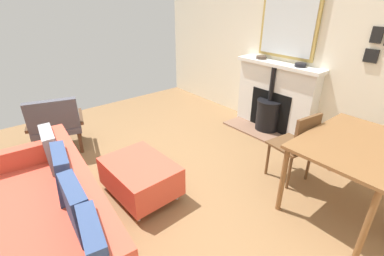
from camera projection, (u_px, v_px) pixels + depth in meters
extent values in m
cube|color=olive|center=(135.00, 185.00, 3.14)|extent=(5.20, 5.24, 0.01)
cube|color=silver|center=(285.00, 39.00, 4.02)|extent=(0.12, 5.24, 2.74)
cube|color=brown|center=(259.00, 132.00, 4.30)|extent=(0.38, 1.21, 0.03)
cube|color=silver|center=(275.00, 99.00, 4.25)|extent=(0.21, 1.28, 1.01)
cube|color=black|center=(270.00, 110.00, 4.28)|extent=(0.06, 0.68, 0.60)
cylinder|color=black|center=(268.00, 115.00, 4.29)|extent=(0.36, 0.36, 0.45)
cylinder|color=black|center=(270.00, 101.00, 4.19)|extent=(0.38, 0.38, 0.02)
cylinder|color=black|center=(272.00, 84.00, 4.07)|extent=(0.07, 0.07, 0.51)
cube|color=silver|center=(279.00, 64.00, 4.01)|extent=(0.26, 1.36, 0.05)
cube|color=tan|center=(289.00, 20.00, 3.81)|extent=(0.04, 0.89, 1.02)
cube|color=silver|center=(288.00, 20.00, 3.80)|extent=(0.01, 0.81, 0.94)
cylinder|color=#47382D|center=(261.00, 57.00, 4.22)|extent=(0.15, 0.15, 0.04)
torus|color=#47382D|center=(261.00, 56.00, 4.21)|extent=(0.15, 0.15, 0.01)
cylinder|color=black|center=(300.00, 65.00, 3.76)|extent=(0.15, 0.15, 0.05)
torus|color=black|center=(301.00, 64.00, 3.75)|extent=(0.15, 0.15, 0.01)
cylinder|color=#B2B2B7|center=(68.00, 187.00, 3.03)|extent=(0.04, 0.04, 0.10)
cube|color=#D14C38|center=(37.00, 237.00, 2.15)|extent=(1.08, 1.98, 0.31)
cube|color=#D14C38|center=(82.00, 186.00, 2.22)|extent=(0.31, 1.91, 0.33)
cube|color=#D14C38|center=(17.00, 158.00, 2.71)|extent=(0.88, 0.20, 0.20)
cube|color=#99999E|center=(51.00, 150.00, 2.70)|extent=(0.18, 0.41, 0.41)
cube|color=#334775|center=(62.00, 174.00, 2.32)|extent=(0.21, 0.44, 0.42)
cube|color=#334775|center=(77.00, 209.00, 1.95)|extent=(0.15, 0.42, 0.41)
cube|color=#334775|center=(95.00, 250.00, 1.64)|extent=(0.19, 0.42, 0.41)
cylinder|color=#B2B2B7|center=(109.00, 186.00, 3.05)|extent=(0.03, 0.03, 0.09)
cylinder|color=#B2B2B7|center=(139.00, 217.00, 2.63)|extent=(0.03, 0.03, 0.09)
cylinder|color=#B2B2B7|center=(144.00, 170.00, 3.33)|extent=(0.03, 0.03, 0.09)
cylinder|color=#B2B2B7|center=(177.00, 196.00, 2.91)|extent=(0.03, 0.03, 0.09)
cube|color=#D14C38|center=(140.00, 176.00, 2.89)|extent=(0.61, 0.80, 0.31)
cube|color=#4C3321|center=(79.00, 128.00, 4.11)|extent=(0.05, 0.05, 0.32)
cube|color=#4C3321|center=(41.00, 134.00, 3.94)|extent=(0.05, 0.05, 0.32)
cube|color=#4C3321|center=(80.00, 142.00, 3.72)|extent=(0.05, 0.05, 0.32)
cube|color=#4C3321|center=(38.00, 149.00, 3.54)|extent=(0.05, 0.05, 0.32)
cube|color=#4C4C56|center=(57.00, 126.00, 3.75)|extent=(0.73, 0.71, 0.08)
cube|color=#4C4C56|center=(53.00, 116.00, 3.43)|extent=(0.61, 0.29, 0.42)
cube|color=#4C3321|center=(81.00, 116.00, 3.82)|extent=(0.19, 0.52, 0.04)
cube|color=#4C3321|center=(29.00, 124.00, 3.60)|extent=(0.19, 0.52, 0.04)
cylinder|color=brown|center=(336.00, 145.00, 3.25)|extent=(0.05, 0.05, 0.71)
cylinder|color=brown|center=(283.00, 180.00, 2.64)|extent=(0.05, 0.05, 0.71)
cylinder|color=brown|center=(367.00, 226.00, 2.12)|extent=(0.05, 0.05, 0.71)
cube|color=brown|center=(358.00, 144.00, 2.53)|extent=(1.17, 0.85, 0.03)
cylinder|color=brown|center=(287.00, 152.00, 3.39)|extent=(0.04, 0.04, 0.42)
cylinder|color=brown|center=(268.00, 159.00, 3.24)|extent=(0.04, 0.04, 0.42)
cylinder|color=brown|center=(309.00, 164.00, 3.15)|extent=(0.04, 0.04, 0.42)
cylinder|color=brown|center=(289.00, 172.00, 3.00)|extent=(0.04, 0.04, 0.42)
cube|color=brown|center=(291.00, 145.00, 3.10)|extent=(0.45, 0.45, 0.02)
cube|color=brown|center=(307.00, 134.00, 2.88)|extent=(0.36, 0.09, 0.40)
cube|color=black|center=(377.00, 35.00, 3.07)|extent=(0.02, 0.12, 0.18)
cube|color=black|center=(371.00, 56.00, 3.17)|extent=(0.02, 0.15, 0.15)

